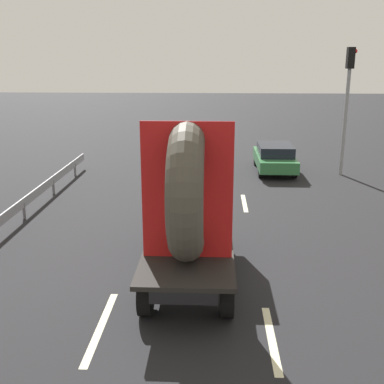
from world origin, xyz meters
TOP-DOWN VIEW (x-y plane):
  - ground_plane at (0.00, 0.00)m, footprint 120.00×120.00m
  - flatbed_truck at (-0.07, -0.55)m, footprint 2.02×5.21m
  - distant_sedan at (3.34, 10.79)m, footprint 1.71×3.98m
  - traffic_light at (6.33, 10.31)m, footprint 0.42×0.36m
  - guardrail at (-5.86, 5.07)m, footprint 0.10×12.15m
  - lane_dash_left_near at (-1.77, -2.96)m, footprint 0.16×2.74m
  - lane_dash_left_far at (-1.77, 4.96)m, footprint 0.16×2.18m
  - lane_dash_right_near at (1.64, -3.23)m, footprint 0.16×2.34m
  - lane_dash_right_far at (1.64, 5.64)m, footprint 0.16×2.19m

SIDE VIEW (x-z plane):
  - ground_plane at x=0.00m, z-range 0.00..0.00m
  - lane_dash_left_near at x=-1.77m, z-range 0.00..0.01m
  - lane_dash_left_far at x=-1.77m, z-range 0.00..0.01m
  - lane_dash_right_near at x=1.64m, z-range 0.00..0.01m
  - lane_dash_right_far at x=1.64m, z-range 0.00..0.01m
  - guardrail at x=-5.86m, z-range 0.17..0.88m
  - distant_sedan at x=3.34m, z-range 0.05..1.35m
  - flatbed_truck at x=-0.07m, z-range -0.13..3.89m
  - traffic_light at x=6.33m, z-range 0.87..6.50m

